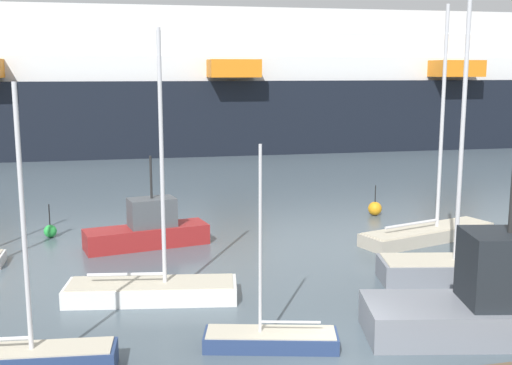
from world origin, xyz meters
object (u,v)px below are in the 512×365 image
object	(u,v)px
sailboat_3	(469,267)
sailboat_4	(428,230)
sailboat_0	(152,288)
cruise_ship	(108,86)
channel_buoy_1	(50,231)
fishing_boat_0	(148,229)
fishing_boat_1	(497,302)
channel_buoy_0	(375,208)
sailboat_5	(271,337)
sailboat_2	(16,358)

from	to	relation	value
sailboat_3	sailboat_4	size ratio (longest dim) A/B	1.03
sailboat_0	cruise_ship	world-z (taller)	cruise_ship
sailboat_0	channel_buoy_1	xyz separation A→B (m)	(-4.38, 10.06, -0.13)
fishing_boat_0	channel_buoy_1	bearing A→B (deg)	138.77
fishing_boat_1	cruise_ship	world-z (taller)	cruise_ship
channel_buoy_1	cruise_ship	xyz separation A→B (m)	(3.15, 37.40, 6.32)
sailboat_4	fishing_boat_0	bearing A→B (deg)	154.51
fishing_boat_1	channel_buoy_0	xyz separation A→B (m)	(3.17, 16.66, -0.73)
sailboat_0	cruise_ship	distance (m)	47.88
sailboat_4	fishing_boat_1	bearing A→B (deg)	-124.49
sailboat_3	cruise_ship	xyz separation A→B (m)	(-13.63, 48.22, 6.05)
fishing_boat_0	sailboat_0	bearing A→B (deg)	-103.67
sailboat_4	fishing_boat_1	distance (m)	11.48
sailboat_3	fishing_boat_0	size ratio (longest dim) A/B	1.94
sailboat_3	channel_buoy_0	world-z (taller)	sailboat_3
sailboat_3	sailboat_4	bearing A→B (deg)	-91.66
sailboat_5	fishing_boat_1	world-z (taller)	sailboat_5
sailboat_0	sailboat_3	xyz separation A→B (m)	(12.40, -0.76, 0.13)
fishing_boat_0	cruise_ship	distance (m)	40.60
channel_buoy_1	sailboat_4	bearing A→B (deg)	-14.80
sailboat_0	fishing_boat_0	bearing A→B (deg)	97.12
sailboat_0	sailboat_4	world-z (taller)	sailboat_4
sailboat_2	fishing_boat_1	xyz separation A→B (m)	(14.38, -0.75, 0.67)
cruise_ship	sailboat_3	bearing A→B (deg)	-73.28
fishing_boat_1	sailboat_4	bearing A→B (deg)	84.31
sailboat_2	sailboat_3	xyz separation A→B (m)	(16.43, 4.17, 0.13)
sailboat_5	channel_buoy_1	bearing A→B (deg)	-48.53
channel_buoy_1	cruise_ship	world-z (taller)	cruise_ship
sailboat_2	fishing_boat_0	size ratio (longest dim) A/B	1.33
channel_buoy_1	sailboat_2	bearing A→B (deg)	-88.67
sailboat_0	sailboat_2	distance (m)	6.37
sailboat_3	sailboat_5	world-z (taller)	sailboat_3
sailboat_4	fishing_boat_1	world-z (taller)	sailboat_4
fishing_boat_1	sailboat_3	bearing A→B (deg)	79.46
fishing_boat_0	fishing_boat_1	world-z (taller)	fishing_boat_1
sailboat_2	channel_buoy_1	bearing A→B (deg)	97.60
sailboat_3	fishing_boat_1	xyz separation A→B (m)	(-2.05, -4.92, 0.54)
sailboat_2	sailboat_5	xyz separation A→B (m)	(7.26, 0.02, -0.14)
sailboat_3	sailboat_4	xyz separation A→B (m)	(1.44, 6.00, -0.05)
sailboat_0	fishing_boat_1	distance (m)	11.83
fishing_boat_1	channel_buoy_1	bearing A→B (deg)	145.14
sailboat_2	fishing_boat_0	xyz separation A→B (m)	(4.37, 12.25, 0.35)
sailboat_3	channel_buoy_0	size ratio (longest dim) A/B	6.62
fishing_boat_0	channel_buoy_0	distance (m)	13.69
sailboat_2	cruise_ship	distance (m)	52.83
sailboat_5	fishing_boat_0	world-z (taller)	sailboat_5
sailboat_3	channel_buoy_1	size ratio (longest dim) A/B	6.86
sailboat_4	cruise_ship	world-z (taller)	cruise_ship
sailboat_4	channel_buoy_1	size ratio (longest dim) A/B	6.68
fishing_boat_1	fishing_boat_0	bearing A→B (deg)	139.65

